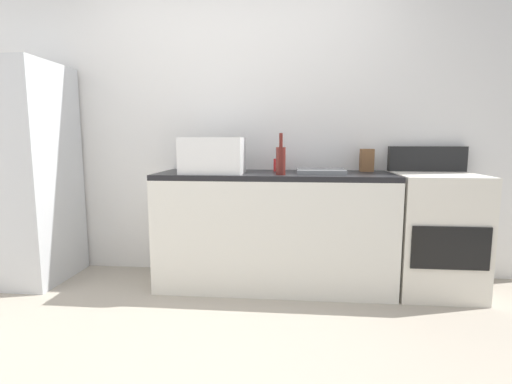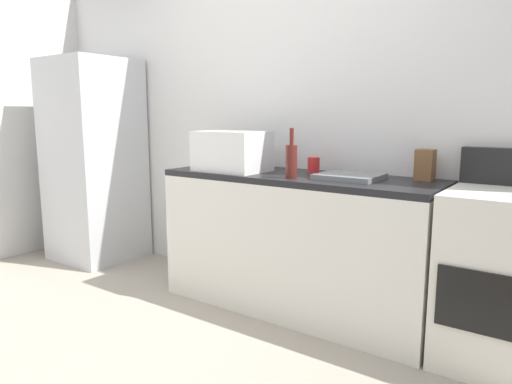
# 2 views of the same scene
# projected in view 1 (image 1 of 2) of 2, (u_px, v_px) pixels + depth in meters

# --- Properties ---
(ground_plane) EXTENTS (6.00, 6.00, 0.00)m
(ground_plane) POSITION_uv_depth(u_px,v_px,m) (202.00, 371.00, 1.90)
(ground_plane) COLOR #9E9384
(wall_back) EXTENTS (5.00, 0.10, 2.60)m
(wall_back) POSITION_uv_depth(u_px,v_px,m) (241.00, 122.00, 3.25)
(wall_back) COLOR silver
(wall_back) RESTS_ON ground_plane
(kitchen_counter) EXTENTS (1.80, 0.60, 0.90)m
(kitchen_counter) POSITION_uv_depth(u_px,v_px,m) (274.00, 230.00, 3.00)
(kitchen_counter) COLOR silver
(kitchen_counter) RESTS_ON ground_plane
(refrigerator) EXTENTS (0.68, 0.66, 1.75)m
(refrigerator) POSITION_uv_depth(u_px,v_px,m) (22.00, 174.00, 3.08)
(refrigerator) COLOR silver
(refrigerator) RESTS_ON ground_plane
(stove_oven) EXTENTS (0.60, 0.61, 1.10)m
(stove_oven) POSITION_uv_depth(u_px,v_px,m) (434.00, 231.00, 2.88)
(stove_oven) COLOR silver
(stove_oven) RESTS_ON ground_plane
(microwave) EXTENTS (0.46, 0.34, 0.27)m
(microwave) POSITION_uv_depth(u_px,v_px,m) (213.00, 155.00, 2.86)
(microwave) COLOR white
(microwave) RESTS_ON kitchen_counter
(sink_basin) EXTENTS (0.36, 0.32, 0.03)m
(sink_basin) POSITION_uv_depth(u_px,v_px,m) (320.00, 171.00, 2.90)
(sink_basin) COLOR slate
(sink_basin) RESTS_ON kitchen_counter
(wine_bottle) EXTENTS (0.07, 0.07, 0.30)m
(wine_bottle) POSITION_uv_depth(u_px,v_px,m) (281.00, 160.00, 2.74)
(wine_bottle) COLOR #591E19
(wine_bottle) RESTS_ON kitchen_counter
(coffee_mug) EXTENTS (0.08, 0.08, 0.10)m
(coffee_mug) POSITION_uv_depth(u_px,v_px,m) (278.00, 165.00, 3.08)
(coffee_mug) COLOR red
(coffee_mug) RESTS_ON kitchen_counter
(knife_block) EXTENTS (0.10, 0.10, 0.18)m
(knife_block) POSITION_uv_depth(u_px,v_px,m) (367.00, 160.00, 3.05)
(knife_block) COLOR brown
(knife_block) RESTS_ON kitchen_counter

